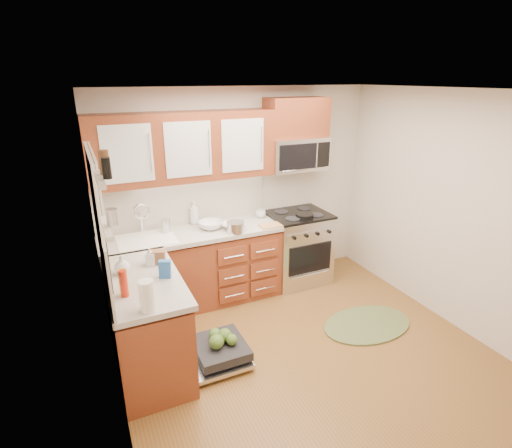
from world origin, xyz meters
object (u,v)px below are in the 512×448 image
upper_cabinets (184,147)px  microwave (296,154)px  range (297,247)px  sink (147,250)px  rug (367,324)px  skillet (305,215)px  bowl_a (234,226)px  bowl_b (211,225)px  paper_towel_roll (147,296)px  cutting_board (271,226)px  stock_pot (236,227)px  dishwasher (216,352)px  cup (261,214)px

upper_cabinets → microwave: 1.42m
range → sink: bearing=-179.7°
rug → skillet: size_ratio=4.73×
bowl_a → bowl_b: bowl_b is taller
range → paper_towel_roll: 2.67m
paper_towel_roll → rug: bearing=4.6°
range → cutting_board: bearing=-157.2°
bowl_b → stock_pot: bearing=-45.6°
sink → stock_pot: (0.97, -0.20, 0.19)m
range → dishwasher: 1.95m
upper_cabinets → cup: 1.29m
dishwasher → cup: (1.06, 1.26, 0.87)m
sink → cup: 1.47m
bowl_b → microwave: bearing=5.0°
sink → skillet: skillet is taller
sink → bowl_a: size_ratio=2.35×
sink → bowl_a: 1.01m
stock_pot → bowl_a: 0.12m
microwave → dishwasher: size_ratio=1.09×
range → cup: size_ratio=7.64×
microwave → stock_pot: 1.24m
sink → rug: (2.12, -1.25, -0.79)m
rug → skillet: skillet is taller
rug → bowl_b: bearing=136.9°
sink → stock_pot: bearing=-11.6°
range → dishwasher: size_ratio=1.36×
range → sink: 1.96m
rug → cup: 1.82m
cutting_board → paper_towel_roll: 2.08m
upper_cabinets → bowl_b: bearing=-29.5°
stock_pot → dishwasher: bearing=-122.4°
dishwasher → skillet: skillet is taller
sink → cup: bearing=5.5°
microwave → bowl_b: 1.39m
cup → range: bearing=-15.0°
rug → bowl_a: (-1.12, 1.16, 0.95)m
sink → paper_towel_roll: bearing=-99.4°
upper_cabinets → cup: bearing=-1.0°
upper_cabinets → range: bearing=-5.9°
upper_cabinets → bowl_b: 0.94m
bowl_a → stock_pot: bearing=-100.0°
skillet → bowl_a: (-0.94, 0.05, -0.01)m
upper_cabinets → cutting_board: bearing=-21.4°
cup → bowl_a: bearing=-153.6°
stock_pot → bowl_b: 0.32m
sink → bowl_b: bearing=2.0°
rug → paper_towel_roll: paper_towel_roll is taller
microwave → dishwasher: 2.55m
microwave → stock_pot: (-0.96, -0.33, -0.71)m
stock_pot → cutting_board: (0.46, 0.00, -0.05)m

